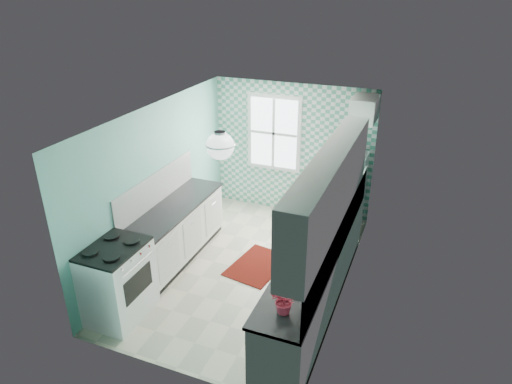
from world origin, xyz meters
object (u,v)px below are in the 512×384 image
at_px(fridge, 345,193).
at_px(potted_plant, 285,301).
at_px(ceiling_light, 220,146).
at_px(sink, 333,219).
at_px(microwave, 349,146).
at_px(stove, 117,281).
at_px(fruit_bowl, 296,287).

xyz_separation_m(fridge, potted_plant, (0.09, -3.64, 0.37)).
relative_size(ceiling_light, fridge, 0.24).
height_order(fridge, sink, fridge).
xyz_separation_m(sink, microwave, (-0.09, 1.40, 0.66)).
height_order(fridge, stove, fridge).
bearing_deg(stove, microwave, 52.38).
xyz_separation_m(sink, potted_plant, (-0.00, -2.24, 0.16)).
height_order(fridge, potted_plant, fridge).
relative_size(fridge, fruit_bowl, 6.13).
bearing_deg(potted_plant, microwave, 91.42).
height_order(ceiling_light, stove, ceiling_light).
height_order(sink, fruit_bowl, sink).
bearing_deg(fridge, potted_plant, -86.99).
relative_size(stove, sink, 1.97).
bearing_deg(microwave, stove, 56.27).
relative_size(fridge, stove, 1.39).
distance_m(fridge, stove, 4.12).
bearing_deg(potted_plant, sink, 89.88).
xyz_separation_m(fridge, fruit_bowl, (0.09, -3.21, 0.24)).
xyz_separation_m(ceiling_light, stove, (-1.20, -0.79, -1.78)).
distance_m(potted_plant, microwave, 3.67).
distance_m(stove, microwave, 4.25).
xyz_separation_m(ceiling_light, microwave, (1.11, 2.62, -0.72)).
distance_m(stove, potted_plant, 2.47).
relative_size(ceiling_light, potted_plant, 1.14).
relative_size(sink, fruit_bowl, 2.25).
height_order(stove, microwave, microwave).
relative_size(fruit_bowl, microwave, 0.45).
distance_m(ceiling_light, sink, 2.21).
xyz_separation_m(stove, fruit_bowl, (2.40, 0.19, 0.42)).
distance_m(fridge, microwave, 0.87).
bearing_deg(stove, sink, 36.36).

